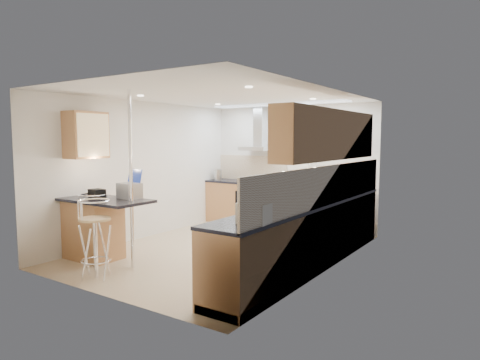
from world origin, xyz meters
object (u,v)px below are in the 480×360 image
Objects in this scene: bar_stool_near at (93,227)px; bread_bin at (258,212)px; microwave at (319,191)px; bar_stool_end at (95,239)px; laptop at (129,191)px.

bread_bin is (2.94, -0.07, 0.52)m from bar_stool_near.
microwave is 0.46× the size of bar_stool_end.
microwave reaches higher than bar_stool_near.
laptop reaches higher than bread_bin.
microwave is at bearing -10.31° from bar_stool_end.
microwave is at bearing 90.48° from bread_bin.
microwave reaches higher than laptop.
laptop is 0.33× the size of bar_stool_near.
laptop reaches higher than bar_stool_end.
laptop is 0.78m from bar_stool_near.
bar_stool_end is at bearing -172.31° from bread_bin.
bread_bin reaches higher than bar_stool_end.
bar_stool_near is 2.43× the size of bread_bin.
bar_stool_near is at bearing -135.30° from laptop.
bread_bin is at bearing -2.83° from bar_stool_near.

